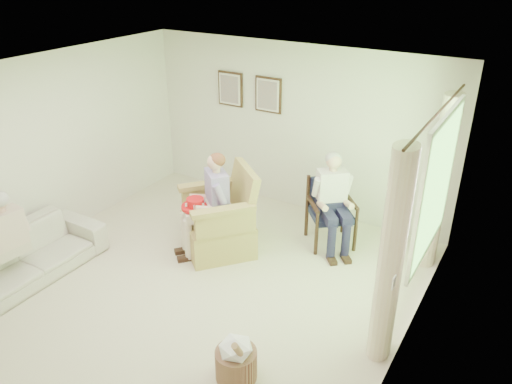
# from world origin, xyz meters

# --- Properties ---
(floor) EXTENTS (5.50, 5.50, 0.00)m
(floor) POSITION_xyz_m (0.00, 0.00, 0.00)
(floor) COLOR beige
(floor) RESTS_ON ground
(back_wall) EXTENTS (5.00, 0.04, 2.60)m
(back_wall) POSITION_xyz_m (0.00, 2.75, 1.30)
(back_wall) COLOR silver
(back_wall) RESTS_ON ground
(left_wall) EXTENTS (0.04, 5.50, 2.60)m
(left_wall) POSITION_xyz_m (-2.50, 0.00, 1.30)
(left_wall) COLOR silver
(left_wall) RESTS_ON ground
(right_wall) EXTENTS (0.04, 5.50, 2.60)m
(right_wall) POSITION_xyz_m (2.50, 0.00, 1.30)
(right_wall) COLOR silver
(right_wall) RESTS_ON ground
(ceiling) EXTENTS (5.00, 5.50, 0.02)m
(ceiling) POSITION_xyz_m (0.00, 0.00, 2.60)
(ceiling) COLOR white
(ceiling) RESTS_ON back_wall
(window) EXTENTS (0.13, 2.50, 1.63)m
(window) POSITION_xyz_m (2.46, 1.20, 1.58)
(window) COLOR #2D6B23
(window) RESTS_ON right_wall
(curtain_left) EXTENTS (0.34, 0.34, 2.30)m
(curtain_left) POSITION_xyz_m (2.33, 0.22, 1.15)
(curtain_left) COLOR beige
(curtain_left) RESTS_ON ground
(curtain_right) EXTENTS (0.34, 0.34, 2.30)m
(curtain_right) POSITION_xyz_m (2.33, 2.18, 1.15)
(curtain_right) COLOR beige
(curtain_right) RESTS_ON ground
(framed_print_left) EXTENTS (0.45, 0.05, 0.55)m
(framed_print_left) POSITION_xyz_m (-1.15, 2.71, 1.78)
(framed_print_left) COLOR #382114
(framed_print_left) RESTS_ON back_wall
(framed_print_right) EXTENTS (0.45, 0.05, 0.55)m
(framed_print_right) POSITION_xyz_m (-0.45, 2.71, 1.78)
(framed_print_right) COLOR #382114
(framed_print_right) RESTS_ON back_wall
(wicker_armchair) EXTENTS (0.93, 0.92, 1.19)m
(wicker_armchair) POSITION_xyz_m (-0.24, 1.03, 0.38)
(wicker_armchair) COLOR tan
(wicker_armchair) RESTS_ON ground
(wood_armchair) EXTENTS (0.61, 0.57, 0.93)m
(wood_armchair) POSITION_xyz_m (1.02, 2.03, 0.51)
(wood_armchair) COLOR black
(wood_armchair) RESTS_ON ground
(sofa) EXTENTS (2.09, 0.82, 0.61)m
(sofa) POSITION_xyz_m (-1.95, -0.86, 0.31)
(sofa) COLOR beige
(sofa) RESTS_ON ground
(person_wicker) EXTENTS (0.40, 0.63, 1.42)m
(person_wicker) POSITION_xyz_m (-0.24, 0.88, 0.85)
(person_wicker) COLOR beige
(person_wicker) RESTS_ON ground
(person_dark) EXTENTS (0.40, 0.62, 1.35)m
(person_dark) POSITION_xyz_m (1.02, 1.88, 0.79)
(person_dark) COLOR #1D1A3A
(person_dark) RESTS_ON ground
(person_sofa) EXTENTS (0.42, 0.62, 1.27)m
(person_sofa) POSITION_xyz_m (-1.95, -1.03, 0.72)
(person_sofa) COLOR #C1B09B
(person_sofa) RESTS_ON ground
(red_hat) EXTENTS (0.38, 0.38, 0.14)m
(red_hat) POSITION_xyz_m (-0.41, 0.74, 0.77)
(red_hat) COLOR red
(red_hat) RESTS_ON person_wicker
(hatbox) EXTENTS (0.51, 0.51, 0.60)m
(hatbox) POSITION_xyz_m (1.25, -0.84, 0.24)
(hatbox) COLOR #A17C57
(hatbox) RESTS_ON ground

